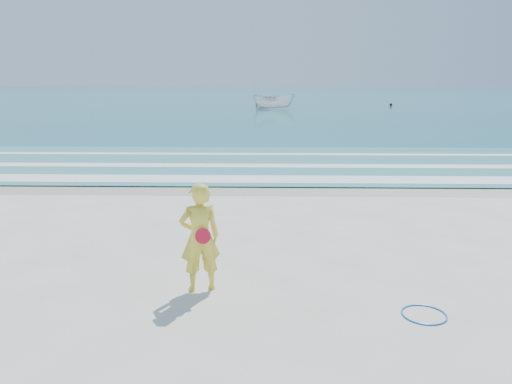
{
  "coord_description": "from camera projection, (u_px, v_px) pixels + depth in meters",
  "views": [
    {
      "loc": [
        1.0,
        -7.64,
        3.66
      ],
      "look_at": [
        0.7,
        4.0,
        1.0
      ],
      "focal_mm": 35.0,
      "sensor_mm": 36.0,
      "label": 1
    }
  ],
  "objects": [
    {
      "name": "ocean",
      "position": [
        264.0,
        95.0,
        110.62
      ],
      "size": [
        400.0,
        190.0,
        0.04
      ],
      "primitive_type": "cube",
      "color": "#19727F",
      "rests_on": "ground"
    },
    {
      "name": "shallow",
      "position": [
        246.0,
        163.0,
        21.92
      ],
      "size": [
        400.0,
        10.0,
        0.01
      ],
      "primitive_type": "cube",
      "color": "#59B7AD",
      "rests_on": "ocean"
    },
    {
      "name": "boat",
      "position": [
        274.0,
        101.0,
        59.5
      ],
      "size": [
        5.35,
        2.86,
        1.96
      ],
      "primitive_type": "imported",
      "rotation": [
        0.0,
        0.0,
        1.38
      ],
      "color": "silver",
      "rests_on": "ocean"
    },
    {
      "name": "ground",
      "position": [
        208.0,
        304.0,
        8.29
      ],
      "size": [
        400.0,
        400.0,
        0.0
      ],
      "primitive_type": "plane",
      "color": "silver",
      "rests_on": "ground"
    },
    {
      "name": "foam_near",
      "position": [
        241.0,
        179.0,
        18.31
      ],
      "size": [
        400.0,
        1.4,
        0.01
      ],
      "primitive_type": "cube",
      "color": "white",
      "rests_on": "shallow"
    },
    {
      "name": "foam_mid",
      "position": [
        245.0,
        165.0,
        21.14
      ],
      "size": [
        400.0,
        0.9,
        0.01
      ],
      "primitive_type": "cube",
      "color": "white",
      "rests_on": "shallow"
    },
    {
      "name": "buoy",
      "position": [
        391.0,
        105.0,
        66.55
      ],
      "size": [
        0.4,
        0.4,
        0.4
      ],
      "primitive_type": "sphere",
      "color": "black",
      "rests_on": "ocean"
    },
    {
      "name": "woman",
      "position": [
        200.0,
        237.0,
        8.65
      ],
      "size": [
        0.81,
        0.65,
        1.93
      ],
      "color": "yellow",
      "rests_on": "ground"
    },
    {
      "name": "foam_far",
      "position": [
        248.0,
        154.0,
        24.36
      ],
      "size": [
        400.0,
        0.6,
        0.01
      ],
      "primitive_type": "cube",
      "color": "white",
      "rests_on": "shallow"
    },
    {
      "name": "wet_sand",
      "position": [
        239.0,
        188.0,
        17.06
      ],
      "size": [
        400.0,
        2.4,
        0.0
      ],
      "primitive_type": "cube",
      "color": "#B2A893",
      "rests_on": "ground"
    },
    {
      "name": "hoop",
      "position": [
        424.0,
        315.0,
        7.88
      ],
      "size": [
        0.94,
        0.94,
        0.03
      ],
      "primitive_type": "torus",
      "rotation": [
        0.0,
        0.0,
        -0.43
      ],
      "color": "blue",
      "rests_on": "ground"
    }
  ]
}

